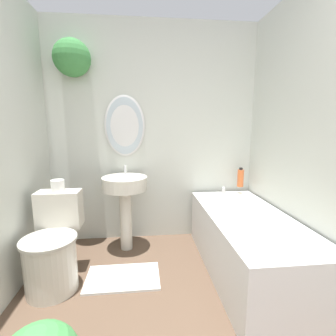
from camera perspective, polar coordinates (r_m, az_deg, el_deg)
wall_back at (r=2.74m, az=-5.62°, el=9.82°), size 2.39×0.36×2.40m
wall_right at (r=1.99m, az=34.75°, el=5.29°), size 0.06×2.57×2.40m
toilet at (r=2.27m, az=-25.31°, el=-16.86°), size 0.42×0.60×0.74m
pedestal_sink at (r=2.56m, az=-10.04°, el=-5.79°), size 0.46×0.46×0.88m
bathtub at (r=2.35m, az=18.02°, el=-16.27°), size 0.68×1.53×0.61m
shampoo_bottle at (r=2.88m, az=16.63°, el=-2.22°), size 0.07×0.07×0.22m
bath_mat at (r=2.33m, az=-10.51°, el=-23.93°), size 0.62×0.38×0.02m
toilet_paper_roll at (r=2.31m, az=-24.44°, el=-3.78°), size 0.11×0.11×0.10m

